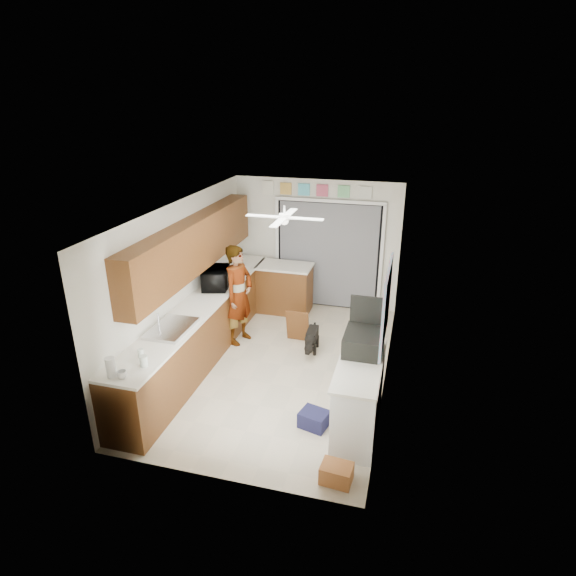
# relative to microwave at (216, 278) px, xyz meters

# --- Properties ---
(floor) EXTENTS (5.00, 5.00, 0.00)m
(floor) POSITION_rel_microwave_xyz_m (1.31, -0.62, -1.11)
(floor) COLOR #BBAE96
(floor) RESTS_ON ground
(ceiling) EXTENTS (5.00, 5.00, 0.00)m
(ceiling) POSITION_rel_microwave_xyz_m (1.31, -0.62, 1.39)
(ceiling) COLOR white
(ceiling) RESTS_ON ground
(wall_back) EXTENTS (3.20, 0.00, 3.20)m
(wall_back) POSITION_rel_microwave_xyz_m (1.31, 1.88, 0.14)
(wall_back) COLOR silver
(wall_back) RESTS_ON ground
(wall_front) EXTENTS (3.20, 0.00, 3.20)m
(wall_front) POSITION_rel_microwave_xyz_m (1.31, -3.12, 0.14)
(wall_front) COLOR silver
(wall_front) RESTS_ON ground
(wall_left) EXTENTS (0.00, 5.00, 5.00)m
(wall_left) POSITION_rel_microwave_xyz_m (-0.29, -0.62, 0.14)
(wall_left) COLOR silver
(wall_left) RESTS_ON ground
(wall_right) EXTENTS (0.00, 5.00, 5.00)m
(wall_right) POSITION_rel_microwave_xyz_m (2.91, -0.62, 0.14)
(wall_right) COLOR silver
(wall_right) RESTS_ON ground
(left_base_cabinets) EXTENTS (0.60, 4.80, 0.90)m
(left_base_cabinets) POSITION_rel_microwave_xyz_m (0.01, -0.62, -0.66)
(left_base_cabinets) COLOR brown
(left_base_cabinets) RESTS_ON floor
(left_countertop) EXTENTS (0.62, 4.80, 0.04)m
(left_countertop) POSITION_rel_microwave_xyz_m (0.02, -0.62, -0.19)
(left_countertop) COLOR white
(left_countertop) RESTS_ON left_base_cabinets
(upper_cabinets) EXTENTS (0.32, 4.00, 0.80)m
(upper_cabinets) POSITION_rel_microwave_xyz_m (-0.13, -0.42, 0.69)
(upper_cabinets) COLOR brown
(upper_cabinets) RESTS_ON wall_left
(sink_basin) EXTENTS (0.50, 0.76, 0.06)m
(sink_basin) POSITION_rel_microwave_xyz_m (0.02, -1.62, -0.15)
(sink_basin) COLOR silver
(sink_basin) RESTS_ON left_countertop
(faucet) EXTENTS (0.03, 0.03, 0.22)m
(faucet) POSITION_rel_microwave_xyz_m (-0.17, -1.62, -0.06)
(faucet) COLOR silver
(faucet) RESTS_ON left_countertop
(peninsula_base) EXTENTS (1.00, 0.60, 0.90)m
(peninsula_base) POSITION_rel_microwave_xyz_m (0.81, 1.38, -0.66)
(peninsula_base) COLOR brown
(peninsula_base) RESTS_ON floor
(peninsula_top) EXTENTS (1.04, 0.64, 0.04)m
(peninsula_top) POSITION_rel_microwave_xyz_m (0.81, 1.38, -0.19)
(peninsula_top) COLOR white
(peninsula_top) RESTS_ON peninsula_base
(back_opening_recess) EXTENTS (2.00, 0.06, 2.10)m
(back_opening_recess) POSITION_rel_microwave_xyz_m (1.56, 1.85, -0.06)
(back_opening_recess) COLOR black
(back_opening_recess) RESTS_ON wall_back
(curtain_panel) EXTENTS (1.90, 0.03, 2.05)m
(curtain_panel) POSITION_rel_microwave_xyz_m (1.56, 1.81, -0.06)
(curtain_panel) COLOR gray
(curtain_panel) RESTS_ON wall_back
(door_trim_left) EXTENTS (0.06, 0.04, 2.10)m
(door_trim_left) POSITION_rel_microwave_xyz_m (0.54, 1.82, -0.06)
(door_trim_left) COLOR white
(door_trim_left) RESTS_ON wall_back
(door_trim_right) EXTENTS (0.06, 0.04, 2.10)m
(door_trim_right) POSITION_rel_microwave_xyz_m (2.58, 1.82, -0.06)
(door_trim_right) COLOR white
(door_trim_right) RESTS_ON wall_back
(door_trim_head) EXTENTS (2.10, 0.04, 0.06)m
(door_trim_head) POSITION_rel_microwave_xyz_m (1.56, 1.82, 1.01)
(door_trim_head) COLOR white
(door_trim_head) RESTS_ON wall_back
(header_frame_0) EXTENTS (0.22, 0.02, 0.22)m
(header_frame_0) POSITION_rel_microwave_xyz_m (0.71, 1.85, 1.19)
(header_frame_0) COLOR gold
(header_frame_0) RESTS_ON wall_back
(header_frame_1) EXTENTS (0.22, 0.02, 0.22)m
(header_frame_1) POSITION_rel_microwave_xyz_m (1.06, 1.85, 1.19)
(header_frame_1) COLOR #50BDD5
(header_frame_1) RESTS_ON wall_back
(header_frame_2) EXTENTS (0.22, 0.02, 0.22)m
(header_frame_2) POSITION_rel_microwave_xyz_m (1.41, 1.85, 1.19)
(header_frame_2) COLOR #BF4764
(header_frame_2) RESTS_ON wall_back
(header_frame_3) EXTENTS (0.22, 0.02, 0.22)m
(header_frame_3) POSITION_rel_microwave_xyz_m (1.81, 1.85, 1.19)
(header_frame_3) COLOR #6DC080
(header_frame_3) RESTS_ON wall_back
(header_frame_4) EXTENTS (0.22, 0.02, 0.22)m
(header_frame_4) POSITION_rel_microwave_xyz_m (2.21, 1.85, 1.19)
(header_frame_4) COLOR silver
(header_frame_4) RESTS_ON wall_back
(route66_sign) EXTENTS (0.22, 0.02, 0.26)m
(route66_sign) POSITION_rel_microwave_xyz_m (0.36, 1.85, 1.19)
(route66_sign) COLOR silver
(route66_sign) RESTS_ON wall_back
(right_counter_base) EXTENTS (0.50, 1.40, 0.90)m
(right_counter_base) POSITION_rel_microwave_xyz_m (2.66, -1.82, -0.66)
(right_counter_base) COLOR white
(right_counter_base) RESTS_ON floor
(right_counter_top) EXTENTS (0.54, 1.44, 0.04)m
(right_counter_top) POSITION_rel_microwave_xyz_m (2.65, -1.82, -0.19)
(right_counter_top) COLOR white
(right_counter_top) RESTS_ON right_counter_base
(abstract_painting) EXTENTS (0.03, 1.15, 0.95)m
(abstract_painting) POSITION_rel_microwave_xyz_m (2.89, -1.62, 0.54)
(abstract_painting) COLOR #E95683
(abstract_painting) RESTS_ON wall_right
(ceiling_fan) EXTENTS (1.14, 1.14, 0.24)m
(ceiling_fan) POSITION_rel_microwave_xyz_m (1.31, -0.42, 1.21)
(ceiling_fan) COLOR white
(ceiling_fan) RESTS_ON ceiling
(microwave) EXTENTS (0.55, 0.68, 0.33)m
(microwave) POSITION_rel_microwave_xyz_m (0.00, 0.00, 0.00)
(microwave) COLOR black
(microwave) RESTS_ON left_countertop
(cup) EXTENTS (0.13, 0.13, 0.09)m
(cup) POSITION_rel_microwave_xyz_m (0.05, -2.87, -0.12)
(cup) COLOR white
(cup) RESTS_ON left_countertop
(jar_a) EXTENTS (0.11, 0.11, 0.13)m
(jar_a) POSITION_rel_microwave_xyz_m (0.16, -2.57, -0.10)
(jar_a) COLOR silver
(jar_a) RESTS_ON left_countertop
(jar_b) EXTENTS (0.09, 0.09, 0.11)m
(jar_b) POSITION_rel_microwave_xyz_m (0.01, -2.39, -0.11)
(jar_b) COLOR silver
(jar_b) RESTS_ON left_countertop
(paper_towel_roll) EXTENTS (0.13, 0.13, 0.24)m
(paper_towel_roll) POSITION_rel_microwave_xyz_m (-0.08, -2.87, -0.04)
(paper_towel_roll) COLOR white
(paper_towel_roll) RESTS_ON left_countertop
(suitcase) EXTENTS (0.45, 0.60, 0.26)m
(suitcase) POSITION_rel_microwave_xyz_m (2.63, -1.52, -0.04)
(suitcase) COLOR black
(suitcase) RESTS_ON right_counter_top
(suitcase_rim) EXTENTS (0.44, 0.58, 0.02)m
(suitcase_rim) POSITION_rel_microwave_xyz_m (2.63, -1.52, -0.15)
(suitcase_rim) COLOR yellow
(suitcase_rim) RESTS_ON suitcase
(suitcase_lid) EXTENTS (0.42, 0.03, 0.50)m
(suitcase_lid) POSITION_rel_microwave_xyz_m (2.63, -1.23, 0.21)
(suitcase_lid) COLOR black
(suitcase_lid) RESTS_ON suitcase
(cardboard_box) EXTENTS (0.36, 0.29, 0.21)m
(cardboard_box) POSITION_rel_microwave_xyz_m (2.56, -2.82, -1.00)
(cardboard_box) COLOR #B26138
(cardboard_box) RESTS_ON floor
(navy_crate) EXTENTS (0.41, 0.37, 0.21)m
(navy_crate) POSITION_rel_microwave_xyz_m (2.12, -1.96, -1.00)
(navy_crate) COLOR #151535
(navy_crate) RESTS_ON floor
(cabinet_door_panel) EXTENTS (0.39, 0.16, 0.58)m
(cabinet_door_panel) POSITION_rel_microwave_xyz_m (1.36, 0.20, -0.81)
(cabinet_door_panel) COLOR brown
(cabinet_door_panel) RESTS_ON floor
(man) EXTENTS (0.56, 0.71, 1.71)m
(man) POSITION_rel_microwave_xyz_m (0.41, -0.03, -0.25)
(man) COLOR white
(man) RESTS_ON floor
(dog) EXTENTS (0.26, 0.56, 0.43)m
(dog) POSITION_rel_microwave_xyz_m (1.67, -0.05, -0.89)
(dog) COLOR black
(dog) RESTS_ON floor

